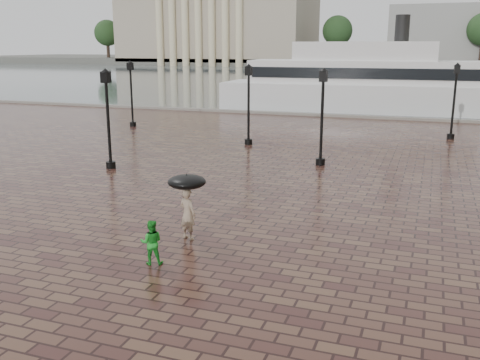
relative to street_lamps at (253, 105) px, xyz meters
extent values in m
plane|color=#351B18|center=(1.60, -17.60, -2.33)|extent=(300.00, 300.00, 0.00)
plane|color=#444E53|center=(1.60, 74.40, -2.33)|extent=(240.00, 240.00, 0.00)
cube|color=slate|center=(1.60, 14.40, -2.33)|extent=(80.00, 0.60, 0.30)
cube|color=#4C4C47|center=(1.60, 142.40, -1.33)|extent=(300.00, 60.00, 2.00)
cube|color=gray|center=(-53.40, 127.40, 9.67)|extent=(55.00, 30.00, 22.00)
cube|color=gray|center=(11.60, 132.40, 6.67)|extent=(30.00, 22.00, 14.00)
cylinder|color=#2D2119|center=(-88.40, 120.40, 1.67)|extent=(1.00, 1.00, 8.00)
sphere|color=#173217|center=(-88.40, 120.40, 7.17)|extent=(8.00, 8.00, 8.00)
cylinder|color=#2D2119|center=(-52.40, 120.40, 1.67)|extent=(1.00, 1.00, 8.00)
sphere|color=#173217|center=(-52.40, 120.40, 7.17)|extent=(8.00, 8.00, 8.00)
cylinder|color=#2D2119|center=(-16.40, 120.40, 1.67)|extent=(1.00, 1.00, 8.00)
sphere|color=#173217|center=(-16.40, 120.40, 7.17)|extent=(8.00, 8.00, 8.00)
cylinder|color=black|center=(-4.40, -7.60, -2.18)|extent=(0.44, 0.44, 0.30)
cylinder|color=black|center=(-4.40, -7.60, -0.33)|extent=(0.14, 0.14, 4.00)
cube|color=black|center=(-4.40, -7.60, 1.82)|extent=(0.35, 0.35, 0.50)
sphere|color=beige|center=(-4.40, -7.60, 1.82)|extent=(0.28, 0.28, 0.28)
cylinder|color=black|center=(4.60, -3.60, -2.18)|extent=(0.44, 0.44, 0.30)
cylinder|color=black|center=(4.60, -3.60, -0.33)|extent=(0.14, 0.14, 4.00)
cube|color=black|center=(4.60, -3.60, 1.82)|extent=(0.35, 0.35, 0.50)
sphere|color=beige|center=(4.60, -3.60, 1.82)|extent=(0.28, 0.28, 0.28)
cylinder|color=black|center=(-10.40, 4.40, -2.18)|extent=(0.44, 0.44, 0.30)
cylinder|color=black|center=(-10.40, 4.40, -0.33)|extent=(0.14, 0.14, 4.00)
cube|color=black|center=(-10.40, 4.40, 1.82)|extent=(0.35, 0.35, 0.50)
sphere|color=beige|center=(-10.40, 4.40, 1.82)|extent=(0.28, 0.28, 0.28)
cylinder|color=black|center=(10.60, 6.40, -2.18)|extent=(0.44, 0.44, 0.30)
cylinder|color=black|center=(10.60, 6.40, -0.33)|extent=(0.14, 0.14, 4.00)
cube|color=black|center=(10.60, 6.40, 1.82)|extent=(0.35, 0.35, 0.50)
sphere|color=beige|center=(10.60, 6.40, 1.82)|extent=(0.28, 0.28, 0.28)
cylinder|color=black|center=(-0.40, 0.40, -2.18)|extent=(0.44, 0.44, 0.30)
cylinder|color=black|center=(-0.40, 0.40, -0.33)|extent=(0.14, 0.14, 4.00)
cube|color=black|center=(-0.40, 0.40, 1.82)|extent=(0.35, 0.35, 0.50)
sphere|color=beige|center=(-0.40, 0.40, 1.82)|extent=(0.28, 0.28, 0.28)
imported|color=gray|center=(3.00, -14.93, -1.56)|extent=(0.65, 0.53, 1.53)
imported|color=green|center=(2.91, -16.91, -1.74)|extent=(0.70, 0.63, 1.18)
cube|color=silver|center=(3.57, 19.40, -1.15)|extent=(24.61, 6.78, 2.34)
cube|color=silver|center=(3.57, 19.40, 0.99)|extent=(19.70, 5.81, 1.95)
cube|color=silver|center=(3.57, 19.40, 2.75)|extent=(11.88, 4.93, 1.56)
cylinder|color=black|center=(6.50, 19.51, 4.51)|extent=(1.17, 1.17, 2.34)
cube|color=black|center=(3.67, 16.82, 0.99)|extent=(18.54, 0.80, 0.88)
cube|color=black|center=(3.47, 21.98, 0.99)|extent=(18.54, 0.80, 0.88)
cylinder|color=black|center=(3.00, -14.93, -1.02)|extent=(0.02, 0.02, 0.95)
ellipsoid|color=black|center=(3.00, -14.93, -0.60)|extent=(1.10, 1.10, 0.39)
camera|label=1|loc=(9.45, -28.31, 3.17)|focal=40.00mm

